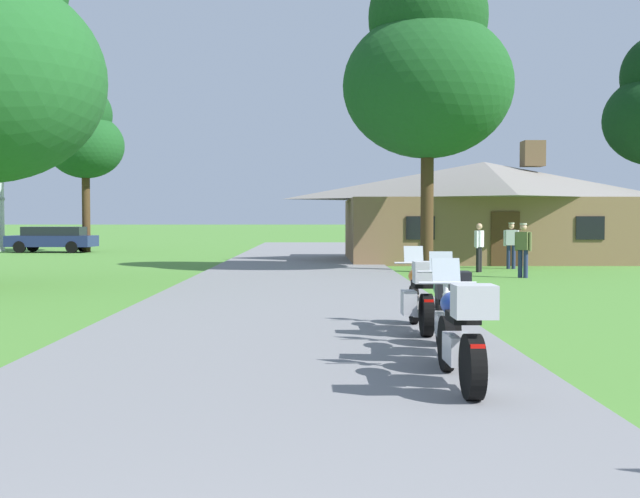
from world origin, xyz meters
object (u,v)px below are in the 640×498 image
at_px(bystander_olive_shirt_beside_signpost, 523,247).
at_px(motorcycle_green_second_in_row, 448,312).
at_px(motorcycle_blue_nearest_to_camera, 461,334).
at_px(tree_left_far, 85,137).
at_px(parked_navy_suv_far_left, 53,238).
at_px(bystander_white_shirt_by_tree, 479,245).
at_px(motorcycle_orange_farthest_in_row, 422,297).
at_px(bystander_white_shirt_near_lodge, 511,243).
at_px(tree_by_lodge_front, 428,66).

bearing_deg(bystander_olive_shirt_beside_signpost, motorcycle_green_second_in_row, 111.68).
distance_m(motorcycle_green_second_in_row, bystander_olive_shirt_beside_signpost, 15.03).
xyz_separation_m(motorcycle_blue_nearest_to_camera, motorcycle_green_second_in_row, (0.18, 1.91, 0.00)).
height_order(tree_left_far, parked_navy_suv_far_left, tree_left_far).
distance_m(bystander_white_shirt_by_tree, parked_navy_suv_far_left, 25.61).
distance_m(motorcycle_orange_farthest_in_row, parked_navy_suv_far_left, 34.81).
bearing_deg(tree_left_far, motorcycle_blue_nearest_to_camera, -68.42).
xyz_separation_m(motorcycle_blue_nearest_to_camera, bystander_olive_shirt_beside_signpost, (4.92, 16.17, 0.33)).
relative_size(motorcycle_blue_nearest_to_camera, bystander_white_shirt_near_lodge, 1.24).
bearing_deg(motorcycle_orange_farthest_in_row, bystander_white_shirt_near_lodge, 71.22).
relative_size(bystander_white_shirt_by_tree, parked_navy_suv_far_left, 0.35).
bearing_deg(tree_by_lodge_front, bystander_white_shirt_near_lodge, 27.41).
bearing_deg(tree_by_lodge_front, motorcycle_blue_nearest_to_camera, -97.05).
relative_size(motorcycle_green_second_in_row, bystander_olive_shirt_beside_signpost, 1.24).
bearing_deg(motorcycle_green_second_in_row, tree_left_far, 116.70).
bearing_deg(motorcycle_orange_farthest_in_row, parked_navy_suv_far_left, 116.76).
xyz_separation_m(bystander_white_shirt_near_lodge, bystander_white_shirt_by_tree, (-1.53, -1.73, -0.02)).
relative_size(motorcycle_blue_nearest_to_camera, tree_left_far, 0.23).
relative_size(motorcycle_green_second_in_row, bystander_white_shirt_by_tree, 1.25).
xyz_separation_m(motorcycle_blue_nearest_to_camera, parked_navy_suv_far_left, (-15.73, 35.03, 0.16)).
relative_size(bystander_olive_shirt_beside_signpost, bystander_white_shirt_by_tree, 1.01).
xyz_separation_m(motorcycle_orange_farthest_in_row, parked_navy_suv_far_left, (-15.87, 30.98, 0.17)).
bearing_deg(bystander_white_shirt_near_lodge, motorcycle_green_second_in_row, 89.01).
height_order(tree_by_lodge_front, parked_navy_suv_far_left, tree_by_lodge_front).
distance_m(bystander_olive_shirt_beside_signpost, parked_navy_suv_far_left, 27.96).
relative_size(tree_left_far, parked_navy_suv_far_left, 1.93).
distance_m(motorcycle_blue_nearest_to_camera, tree_left_far, 38.67).
distance_m(motorcycle_orange_farthest_in_row, bystander_white_shirt_by_tree, 15.33).
bearing_deg(bystander_white_shirt_by_tree, motorcycle_green_second_in_row, 18.04).
distance_m(bystander_white_shirt_near_lodge, bystander_olive_shirt_beside_signpost, 4.46).
bearing_deg(motorcycle_orange_farthest_in_row, tree_left_far, 113.91).
bearing_deg(parked_navy_suv_far_left, bystander_white_shirt_by_tree, -125.58).
height_order(motorcycle_blue_nearest_to_camera, tree_by_lodge_front, tree_by_lodge_front).
bearing_deg(motorcycle_orange_farthest_in_row, motorcycle_blue_nearest_to_camera, -92.43).
distance_m(motorcycle_orange_farthest_in_row, bystander_white_shirt_near_lodge, 17.42).
bearing_deg(motorcycle_green_second_in_row, bystander_white_shirt_by_tree, 80.67).
xyz_separation_m(tree_by_lodge_front, parked_navy_suv_far_left, (-18.06, 16.18, -6.23)).
distance_m(bystander_white_shirt_by_tree, tree_left_far, 25.28).
distance_m(motorcycle_orange_farthest_in_row, bystander_olive_shirt_beside_signpost, 13.04).
height_order(motorcycle_blue_nearest_to_camera, bystander_olive_shirt_beside_signpost, bystander_olive_shirt_beside_signpost).
xyz_separation_m(bystander_olive_shirt_beside_signpost, parked_navy_suv_far_left, (-20.65, 18.85, -0.17)).
bearing_deg(tree_left_far, bystander_olive_shirt_beside_signpost, -45.61).
bearing_deg(tree_left_far, bystander_white_shirt_near_lodge, -37.26).
distance_m(tree_left_far, parked_navy_suv_far_left, 5.80).
bearing_deg(bystander_white_shirt_by_tree, tree_by_lodge_front, -59.05).
distance_m(motorcycle_green_second_in_row, tree_left_far, 36.99).
bearing_deg(tree_left_far, bystander_white_shirt_by_tree, -42.60).
height_order(motorcycle_blue_nearest_to_camera, motorcycle_green_second_in_row, same).
distance_m(motorcycle_blue_nearest_to_camera, bystander_white_shirt_near_lodge, 21.33).
xyz_separation_m(motorcycle_green_second_in_row, bystander_olive_shirt_beside_signpost, (4.74, 14.26, 0.33)).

